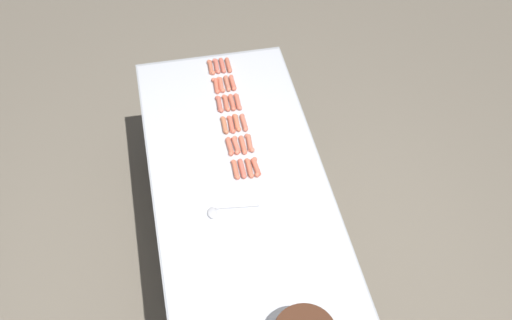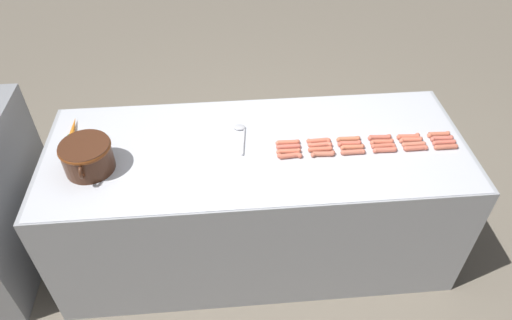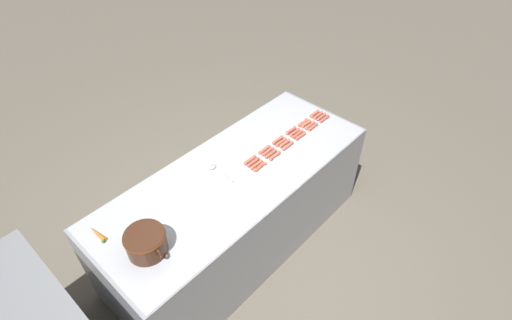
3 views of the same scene
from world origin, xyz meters
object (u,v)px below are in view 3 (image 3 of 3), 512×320
(hot_dog_15, at_px, (281,142))
(hot_dog_23, at_px, (250,160))
(hot_dog_12, at_px, (318,115))
(hot_dog_5, at_px, (260,167))
(hot_dog_4, at_px, (275,155))
(hot_dog_11, at_px, (256,165))
(hot_dog_20, at_px, (291,130))
(hot_dog_10, at_px, (271,154))
(carrot, at_px, (98,234))
(hot_dog_0, at_px, (324,119))
(hot_dog_9, at_px, (285,143))
(hot_dog_3, at_px, (288,146))
(hot_dog_22, at_px, (264,150))
(hot_dog_17, at_px, (253,162))
(hot_dog_7, at_px, (310,125))
(hot_dog_1, at_px, (313,127))
(bean_pot, at_px, (146,241))
(hot_dog_2, at_px, (301,136))
(hot_dog_21, at_px, (278,140))
(hot_dog_8, at_px, (298,134))
(hot_dog_19, at_px, (303,122))
(hot_dog_14, at_px, (295,132))
(hot_dog_18, at_px, (315,114))
(hot_dog_6, at_px, (321,117))
(hot_dog_16, at_px, (268,151))
(hot_dog_13, at_px, (306,124))
(serving_spoon, at_px, (216,169))

(hot_dog_15, xyz_separation_m, hot_dog_23, (0.04, 0.34, 0.00))
(hot_dog_12, bearing_deg, hot_dog_5, 94.66)
(hot_dog_4, relative_size, hot_dog_11, 1.00)
(hot_dog_4, xyz_separation_m, hot_dog_20, (0.11, -0.35, 0.00))
(hot_dog_10, distance_m, carrot, 1.43)
(hot_dog_0, distance_m, hot_dog_9, 0.52)
(hot_dog_3, xyz_separation_m, hot_dog_22, (0.11, 0.17, 0.00))
(hot_dog_9, height_order, hot_dog_17, same)
(hot_dog_10, distance_m, hot_dog_12, 0.70)
(hot_dog_4, height_order, hot_dog_5, same)
(hot_dog_22, distance_m, hot_dog_23, 0.17)
(hot_dog_10, relative_size, hot_dog_12, 1.00)
(hot_dog_7, distance_m, hot_dog_11, 0.70)
(hot_dog_1, xyz_separation_m, hot_dog_22, (0.11, 0.52, 0.00))
(hot_dog_9, distance_m, hot_dog_11, 0.36)
(hot_dog_11, relative_size, hot_dog_17, 1.00)
(hot_dog_12, bearing_deg, hot_dog_9, 93.49)
(hot_dog_3, distance_m, bean_pot, 1.41)
(hot_dog_2, xyz_separation_m, hot_dog_21, (0.11, 0.18, 0.00))
(hot_dog_17, bearing_deg, hot_dog_3, -102.32)
(hot_dog_7, xyz_separation_m, hot_dog_9, (0.01, 0.35, 0.00))
(hot_dog_1, relative_size, hot_dog_8, 1.00)
(hot_dog_19, height_order, hot_dog_21, same)
(hot_dog_5, relative_size, hot_dog_9, 1.00)
(hot_dog_21, bearing_deg, hot_dog_5, 107.68)
(hot_dog_9, xyz_separation_m, hot_dog_19, (0.07, -0.34, 0.00))
(hot_dog_21, bearing_deg, hot_dog_0, -102.25)
(hot_dog_5, distance_m, hot_dog_21, 0.37)
(hot_dog_5, bearing_deg, hot_dog_14, -82.38)
(hot_dog_15, xyz_separation_m, hot_dog_20, (0.04, -0.18, 0.00))
(hot_dog_15, bearing_deg, hot_dog_0, -98.15)
(hot_dog_3, height_order, hot_dog_22, same)
(hot_dog_3, distance_m, hot_dog_23, 0.36)
(hot_dog_19, distance_m, hot_dog_23, 0.69)
(hot_dog_14, relative_size, hot_dog_18, 1.00)
(hot_dog_4, height_order, hot_dog_6, same)
(hot_dog_16, bearing_deg, bean_pot, 93.10)
(hot_dog_0, xyz_separation_m, hot_dog_3, (0.00, 0.52, 0.00))
(hot_dog_20, relative_size, bean_pot, 0.42)
(hot_dog_8, distance_m, hot_dog_12, 0.35)
(hot_dog_13, distance_m, hot_dog_17, 0.69)
(hot_dog_5, bearing_deg, hot_dog_16, -67.35)
(hot_dog_23, distance_m, serving_spoon, 0.28)
(hot_dog_7, relative_size, hot_dog_21, 1.00)
(hot_dog_0, xyz_separation_m, hot_dog_4, (0.00, 0.69, 0.00))
(bean_pot, bearing_deg, hot_dog_0, -90.30)
(hot_dog_17, relative_size, serving_spoon, 0.51)
(hot_dog_23, height_order, carrot, carrot)
(hot_dog_6, xyz_separation_m, hot_dog_21, (0.08, 0.53, 0.00))
(hot_dog_9, distance_m, hot_dog_21, 0.07)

